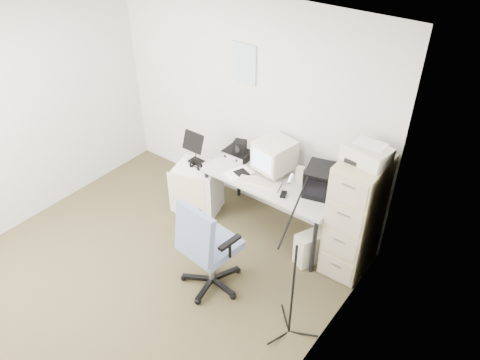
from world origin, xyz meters
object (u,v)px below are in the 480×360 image
Objects in this scene: office_chair at (210,243)px; side_cart at (198,188)px; desk at (273,204)px; filing_cabinet at (355,216)px.

office_chair reaches higher than side_cart.
side_cart is at bearing -167.23° from desk.
office_chair is 1.26m from side_cart.
filing_cabinet is 1.46m from office_chair.
office_chair reaches higher than desk.
filing_cabinet reaches higher than office_chair.
side_cart is at bearing 143.37° from office_chair.
filing_cabinet is 2.11× the size of side_cart.
filing_cabinet is 0.99m from desk.
side_cart is (-1.87, -0.24, -0.34)m from filing_cabinet.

